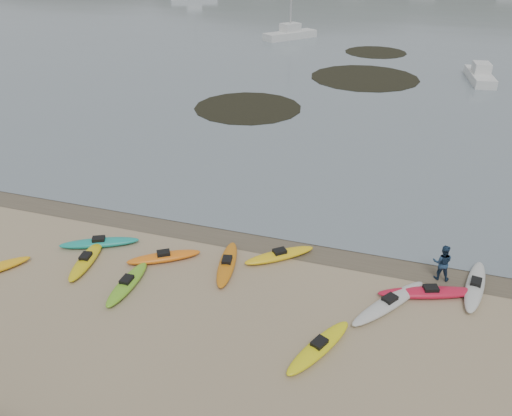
% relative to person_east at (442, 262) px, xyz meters
% --- Properties ---
extents(ground, '(600.00, 600.00, 0.00)m').
position_rel_person_east_xyz_m(ground, '(-8.31, 0.86, -0.80)').
color(ground, tan).
rests_on(ground, ground).
extents(wet_sand, '(60.00, 60.00, 0.00)m').
position_rel_person_east_xyz_m(wet_sand, '(-8.31, 0.56, -0.80)').
color(wet_sand, brown).
rests_on(wet_sand, ground).
extents(kayaks, '(21.73, 9.00, 0.34)m').
position_rel_person_east_xyz_m(kayaks, '(-8.02, -2.76, -0.63)').
color(kayaks, '#75BF26').
rests_on(kayaks, ground).
extents(person_east, '(0.78, 0.61, 1.60)m').
position_rel_person_east_xyz_m(person_east, '(0.00, 0.00, 0.00)').
color(person_east, navy).
rests_on(person_east, ground).
extents(kelp_mats, '(17.73, 33.54, 0.04)m').
position_rel_person_east_xyz_m(kelp_mats, '(-9.65, 31.03, -0.77)').
color(kelp_mats, black).
rests_on(kelp_mats, water).
extents(moored_boats, '(104.50, 90.73, 1.41)m').
position_rel_person_east_xyz_m(moored_boats, '(-6.72, 83.17, -0.20)').
color(moored_boats, silver).
rests_on(moored_boats, ground).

